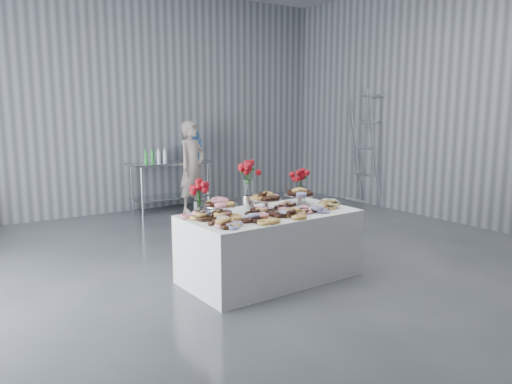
{
  "coord_description": "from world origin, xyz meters",
  "views": [
    {
      "loc": [
        -3.27,
        -4.29,
        1.91
      ],
      "look_at": [
        0.0,
        0.51,
        0.9
      ],
      "focal_mm": 35.0,
      "sensor_mm": 36.0,
      "label": 1
    }
  ],
  "objects_px": {
    "display_table": "(270,246)",
    "water_jug": "(194,147)",
    "prep_table": "(170,177)",
    "stepladder": "(364,148)",
    "person": "(192,167)"
  },
  "relations": [
    {
      "from": "display_table",
      "to": "water_jug",
      "type": "height_order",
      "value": "water_jug"
    },
    {
      "from": "prep_table",
      "to": "water_jug",
      "type": "distance_m",
      "value": 0.73
    },
    {
      "from": "display_table",
      "to": "stepladder",
      "type": "xyz_separation_m",
      "value": [
        3.88,
        2.33,
        0.74
      ]
    },
    {
      "from": "display_table",
      "to": "water_jug",
      "type": "relative_size",
      "value": 3.43
    },
    {
      "from": "water_jug",
      "to": "person",
      "type": "height_order",
      "value": "person"
    },
    {
      "from": "display_table",
      "to": "prep_table",
      "type": "height_order",
      "value": "prep_table"
    },
    {
      "from": "prep_table",
      "to": "person",
      "type": "height_order",
      "value": "person"
    },
    {
      "from": "stepladder",
      "to": "display_table",
      "type": "bearing_deg",
      "value": -149.01
    },
    {
      "from": "stepladder",
      "to": "prep_table",
      "type": "bearing_deg",
      "value": 151.74
    },
    {
      "from": "person",
      "to": "stepladder",
      "type": "bearing_deg",
      "value": -47.76
    },
    {
      "from": "water_jug",
      "to": "stepladder",
      "type": "distance_m",
      "value": 3.22
    },
    {
      "from": "prep_table",
      "to": "stepladder",
      "type": "relative_size",
      "value": 0.67
    },
    {
      "from": "water_jug",
      "to": "stepladder",
      "type": "relative_size",
      "value": 0.25
    },
    {
      "from": "display_table",
      "to": "water_jug",
      "type": "xyz_separation_m",
      "value": [
        1.16,
        4.06,
        0.77
      ]
    },
    {
      "from": "water_jug",
      "to": "display_table",
      "type": "bearing_deg",
      "value": -105.95
    }
  ]
}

